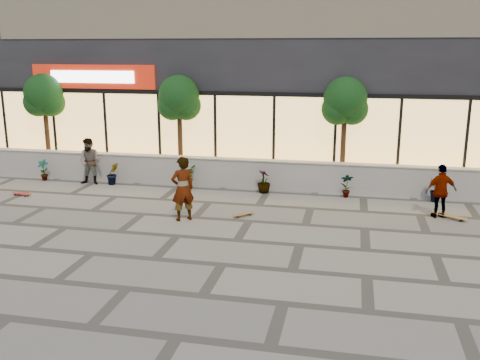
% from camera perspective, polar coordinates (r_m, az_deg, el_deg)
% --- Properties ---
extents(ground, '(80.00, 80.00, 0.00)m').
position_cam_1_polar(ground, '(12.49, -1.95, -9.01)').
color(ground, '#9B9686').
rests_on(ground, ground).
extents(planter_wall, '(22.00, 0.42, 1.04)m').
position_cam_1_polar(planter_wall, '(18.88, 3.15, 0.60)').
color(planter_wall, beige).
rests_on(planter_wall, ground).
extents(retail_building, '(24.00, 9.17, 8.50)m').
position_cam_1_polar(retail_building, '(23.82, 5.36, 12.36)').
color(retail_building, '#232227').
rests_on(retail_building, ground).
extents(shrub_a, '(0.43, 0.29, 0.81)m').
position_cam_1_polar(shrub_a, '(21.39, -20.22, 1.01)').
color(shrub_a, '#123914').
rests_on(shrub_a, ground).
extents(shrub_b, '(0.57, 0.57, 0.81)m').
position_cam_1_polar(shrub_b, '(20.05, -13.42, 0.68)').
color(shrub_b, '#123914').
rests_on(shrub_b, ground).
extents(shrub_c, '(0.68, 0.77, 0.81)m').
position_cam_1_polar(shrub_c, '(19.04, -5.77, 0.29)').
color(shrub_c, '#123914').
rests_on(shrub_c, ground).
extents(shrub_d, '(0.64, 0.64, 0.81)m').
position_cam_1_polar(shrub_d, '(18.39, 2.57, -0.13)').
color(shrub_d, '#123914').
rests_on(shrub_d, ground).
extents(shrub_e, '(0.46, 0.35, 0.81)m').
position_cam_1_polar(shrub_e, '(18.16, 11.31, -0.58)').
color(shrub_e, '#123914').
rests_on(shrub_e, ground).
extents(shrub_f, '(0.55, 0.57, 0.81)m').
position_cam_1_polar(shrub_f, '(18.36, 20.07, -1.01)').
color(shrub_f, '#123914').
rests_on(shrub_f, ground).
extents(tree_west, '(1.60, 1.50, 3.92)m').
position_cam_1_polar(tree_west, '(22.32, -20.18, 8.24)').
color(tree_west, '#3F2916').
rests_on(tree_west, ground).
extents(tree_midwest, '(1.60, 1.50, 3.92)m').
position_cam_1_polar(tree_midwest, '(19.97, -6.52, 8.42)').
color(tree_midwest, '#3F2916').
rests_on(tree_midwest, ground).
extents(tree_mideast, '(1.60, 1.50, 3.92)m').
position_cam_1_polar(tree_mideast, '(18.95, 11.14, 7.96)').
color(tree_mideast, '#3F2916').
rests_on(tree_mideast, ground).
extents(skater_center, '(0.82, 0.78, 1.88)m').
position_cam_1_polar(skater_center, '(15.40, -6.14, -0.93)').
color(skater_center, white).
rests_on(skater_center, ground).
extents(skater_left, '(0.86, 0.69, 1.70)m').
position_cam_1_polar(skater_left, '(20.18, -15.70, 1.92)').
color(skater_left, tan).
rests_on(skater_left, ground).
extents(skater_right_near, '(1.01, 0.65, 1.60)m').
position_cam_1_polar(skater_right_near, '(16.65, 20.66, -1.13)').
color(skater_right_near, silver).
rests_on(skater_right_near, ground).
extents(skateboard_center, '(0.60, 0.62, 0.08)m').
position_cam_1_polar(skateboard_center, '(15.89, 0.35, -3.65)').
color(skateboard_center, olive).
rests_on(skateboard_center, ground).
extents(skateboard_left, '(0.75, 0.32, 0.09)m').
position_cam_1_polar(skateboard_left, '(19.54, -22.28, -1.34)').
color(skateboard_left, '#B32521').
rests_on(skateboard_left, ground).
extents(skateboard_right_near, '(0.78, 0.58, 0.10)m').
position_cam_1_polar(skateboard_right_near, '(16.79, 21.77, -3.67)').
color(skateboard_right_near, '#A07234').
rests_on(skateboard_right_near, ground).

